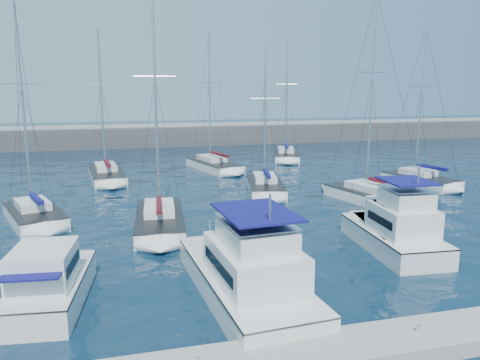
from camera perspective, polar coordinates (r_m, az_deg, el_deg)
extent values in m
plane|color=black|center=(27.84, 7.52, -8.19)|extent=(220.00, 220.00, 0.00)
cube|color=#424244|center=(77.35, -7.16, 5.04)|extent=(160.00, 6.00, 4.00)
cube|color=gray|center=(77.15, -7.20, 6.67)|extent=(160.00, 1.20, 0.50)
cube|color=gray|center=(18.89, 20.84, -17.69)|extent=(40.00, 2.20, 0.60)
cylinder|color=silver|center=(18.69, 20.93, -16.54)|extent=(0.16, 0.16, 0.25)
cube|color=silver|center=(22.35, -22.00, -12.84)|extent=(3.47, 6.77, 1.60)
cube|color=#262628|center=(22.07, -22.14, -11.05)|extent=(3.52, 6.77, 0.08)
cube|color=silver|center=(21.05, -22.83, -9.71)|extent=(2.66, 3.26, 1.60)
cube|color=black|center=(21.03, -22.85, -9.50)|extent=(2.63, 2.67, 0.45)
cube|color=navy|center=(19.88, -23.76, -10.09)|extent=(2.40, 2.22, 0.07)
cube|color=silver|center=(21.58, 0.47, -12.86)|extent=(4.39, 10.74, 1.60)
cube|color=#262628|center=(21.28, 0.47, -11.01)|extent=(4.46, 10.74, 0.08)
cube|color=silver|center=(19.85, 1.71, -10.06)|extent=(3.44, 5.08, 1.60)
cube|color=black|center=(19.82, 1.71, -9.85)|extent=(3.43, 4.11, 0.45)
cube|color=silver|center=(19.25, 1.94, -6.80)|extent=(2.72, 3.58, 0.90)
cube|color=navy|center=(18.97, 1.96, -3.92)|extent=(3.06, 4.08, 0.08)
cube|color=silver|center=(28.67, 18.09, -7.24)|extent=(3.78, 7.82, 1.60)
cube|color=#262628|center=(28.45, 18.19, -5.80)|extent=(3.85, 7.83, 0.08)
cube|color=silver|center=(27.44, 19.21, -4.64)|extent=(2.99, 3.72, 1.60)
cube|color=black|center=(27.42, 19.22, -4.48)|extent=(2.99, 3.02, 0.45)
cube|color=silver|center=(26.97, 19.58, -2.19)|extent=(2.36, 2.63, 0.90)
cube|color=navy|center=(26.77, 19.72, -0.11)|extent=(2.66, 3.00, 0.08)
cube|color=silver|center=(29.64, 17.33, -6.59)|extent=(3.59, 6.28, 1.60)
cube|color=#262628|center=(29.42, 17.41, -5.19)|extent=(3.65, 6.29, 0.08)
cube|color=silver|center=(28.56, 18.07, -3.96)|extent=(2.68, 3.08, 1.60)
cube|color=black|center=(28.54, 18.08, -3.80)|extent=(2.64, 2.54, 0.45)
cube|color=navy|center=(27.53, 18.99, -3.93)|extent=(2.40, 2.13, 0.07)
cube|color=silver|center=(35.34, -23.72, -4.35)|extent=(5.16, 7.55, 1.30)
cube|color=#262628|center=(35.19, -23.80, -3.36)|extent=(5.21, 7.57, 0.06)
cube|color=silver|center=(35.53, -23.98, -2.70)|extent=(2.86, 3.52, 0.55)
cylinder|color=silver|center=(34.90, -24.96, 8.41)|extent=(0.18, 0.18, 13.35)
cylinder|color=silver|center=(33.99, -23.59, -2.32)|extent=(1.28, 3.31, 0.12)
cube|color=navy|center=(33.86, -23.57, -2.10)|extent=(1.38, 3.06, 0.28)
cube|color=silver|center=(31.63, -9.76, -5.30)|extent=(3.70, 8.79, 1.30)
cube|color=#262628|center=(31.46, -9.80, -4.20)|extent=(3.76, 8.80, 0.06)
cube|color=silver|center=(31.89, -9.82, -3.39)|extent=(2.25, 3.90, 0.55)
cylinder|color=silver|center=(31.21, -10.27, 9.75)|extent=(0.18, 0.18, 14.09)
cylinder|color=silver|center=(29.99, -9.84, -3.24)|extent=(0.48, 4.28, 0.12)
cube|color=#4D0F16|center=(29.86, -9.85, -3.01)|extent=(0.67, 3.87, 0.28)
cube|color=silver|center=(41.79, 3.09, -1.10)|extent=(4.51, 8.39, 1.30)
cube|color=#262628|center=(41.66, 3.10, -0.25)|extent=(4.57, 8.40, 0.06)
cube|color=silver|center=(42.08, 3.04, 0.31)|extent=(2.58, 3.80, 0.55)
cylinder|color=silver|center=(41.67, 3.08, 8.35)|extent=(0.18, 0.18, 11.36)
cylinder|color=silver|center=(40.33, 3.28, 0.62)|extent=(0.96, 3.91, 0.12)
cube|color=navy|center=(40.20, 3.30, 0.80)|extent=(1.10, 3.57, 0.28)
cube|color=silver|center=(39.30, 16.00, -2.32)|extent=(5.25, 9.35, 1.30)
cube|color=#262628|center=(39.17, 16.05, -1.42)|extent=(5.31, 9.37, 0.06)
cube|color=silver|center=(39.48, 15.51, -0.82)|extent=(2.93, 4.26, 0.55)
cylinder|color=silver|center=(38.91, 15.75, 10.35)|extent=(0.18, 0.18, 14.89)
cylinder|color=silver|center=(38.10, 17.54, -0.52)|extent=(1.24, 4.31, 0.12)
cube|color=#4D0F16|center=(38.00, 17.66, -0.32)|extent=(1.35, 3.94, 0.28)
cube|color=silver|center=(47.75, 21.18, -0.30)|extent=(4.71, 7.61, 1.30)
cube|color=#262628|center=(47.63, 21.23, 0.45)|extent=(4.77, 7.63, 0.06)
cube|color=silver|center=(47.85, 20.85, 0.91)|extent=(2.68, 3.49, 0.55)
cylinder|color=silver|center=(47.37, 21.18, 9.04)|extent=(0.18, 0.18, 13.14)
cylinder|color=silver|center=(46.84, 22.31, 1.28)|extent=(1.02, 3.45, 0.12)
cube|color=navy|center=(46.75, 22.42, 1.44)|extent=(1.15, 3.17, 0.28)
cube|color=silver|center=(49.30, -15.94, 0.38)|extent=(4.01, 9.65, 1.30)
cube|color=#262628|center=(49.19, -15.98, 1.10)|extent=(4.07, 9.66, 0.06)
cube|color=silver|center=(49.72, -16.07, 1.57)|extent=(2.39, 4.29, 0.55)
cylinder|color=silver|center=(49.44, -16.54, 9.55)|extent=(0.18, 0.18, 13.41)
cylinder|color=silver|center=(47.67, -15.88, 1.85)|extent=(0.63, 4.68, 0.12)
cube|color=#4D0F16|center=(47.55, -15.88, 2.01)|extent=(0.81, 4.23, 0.28)
cube|color=silver|center=(53.31, -3.20, 1.59)|extent=(5.28, 9.42, 1.30)
cube|color=#262628|center=(53.21, -3.20, 2.26)|extent=(5.34, 9.44, 0.06)
cube|color=silver|center=(53.66, -3.47, 2.67)|extent=(2.95, 4.29, 0.55)
cylinder|color=silver|center=(53.37, -3.72, 10.28)|extent=(0.18, 0.18, 13.80)
cylinder|color=silver|center=(51.90, -2.56, 3.00)|extent=(1.26, 4.35, 0.12)
cube|color=#4D0F16|center=(51.79, -2.51, 3.16)|extent=(1.37, 3.97, 0.28)
cube|color=silver|center=(60.88, 5.60, 2.75)|extent=(5.18, 8.37, 1.30)
cube|color=#262628|center=(60.79, 5.62, 3.34)|extent=(5.24, 8.39, 0.06)
cube|color=silver|center=(61.23, 5.60, 3.70)|extent=(2.88, 3.85, 0.55)
cylinder|color=silver|center=(61.01, 5.71, 10.28)|extent=(0.18, 0.18, 13.62)
cylinder|color=silver|center=(59.51, 5.69, 4.02)|extent=(1.27, 3.78, 0.12)
cube|color=navy|center=(59.40, 5.70, 4.15)|extent=(1.38, 3.47, 0.28)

